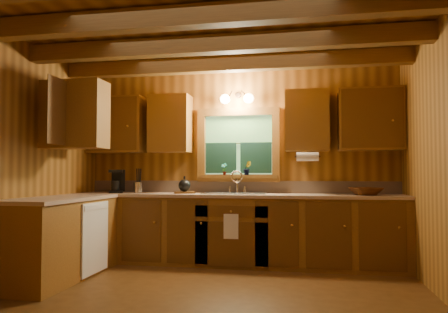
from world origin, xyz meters
TOP-DOWN VIEW (x-y plane):
  - room at (0.00, 0.00)m, footprint 4.20×4.20m
  - ceiling_beams at (0.00, 0.00)m, footprint 4.20×2.54m
  - base_cabinets at (-0.49, 1.28)m, footprint 4.20×2.22m
  - countertop at (-0.48, 1.29)m, footprint 4.20×2.24m
  - backsplash at (0.00, 1.89)m, footprint 4.20×0.02m
  - dishwasher_panel at (-1.47, 0.68)m, footprint 0.02×0.60m
  - upper_cabinets at (-0.56, 1.42)m, footprint 4.19×1.77m
  - window at (0.00, 1.87)m, footprint 1.12×0.08m
  - window_sill at (0.00, 1.82)m, footprint 1.06×0.14m
  - wall_sconce at (0.00, 1.75)m, footprint 0.45×0.21m
  - paper_towel_roll at (0.92, 1.53)m, footprint 0.27×0.11m
  - dish_towel at (0.00, 1.26)m, footprint 0.18×0.01m
  - sink at (0.00, 1.60)m, footprint 0.82×0.48m
  - coffee_maker at (-1.62, 1.57)m, footprint 0.18×0.23m
  - utensil_crock at (-1.33, 1.62)m, footprint 0.12×0.12m
  - cutting_board at (-0.67, 1.55)m, footprint 0.31×0.27m
  - teakettle at (-0.67, 1.55)m, footprint 0.16×0.16m
  - wicker_basket at (1.60, 1.51)m, footprint 0.47×0.47m
  - potted_plant_left at (-0.18, 1.79)m, footprint 0.10×0.08m
  - potted_plant_right at (0.13, 1.78)m, footprint 0.13×0.12m

SIDE VIEW (x-z plane):
  - base_cabinets at x=-0.49m, z-range 0.00..0.86m
  - dishwasher_panel at x=-1.47m, z-range 0.03..0.83m
  - dish_towel at x=0.00m, z-range 0.37..0.67m
  - sink at x=0.00m, z-range 0.64..1.07m
  - countertop at x=-0.48m, z-range 0.86..0.90m
  - cutting_board at x=-0.67m, z-range 0.90..0.92m
  - wicker_basket at x=1.60m, z-range 0.90..0.99m
  - backsplash at x=0.00m, z-range 0.90..1.06m
  - utensil_crock at x=-1.33m, z-range 0.82..1.15m
  - teakettle at x=-0.67m, z-range 0.90..1.11m
  - coffee_maker at x=-1.62m, z-range 0.90..1.21m
  - window_sill at x=0.00m, z-range 1.10..1.14m
  - potted_plant_left at x=-0.18m, z-range 1.14..1.30m
  - potted_plant_right at x=0.13m, z-range 1.14..1.33m
  - room at x=0.00m, z-range -0.80..3.40m
  - paper_towel_roll at x=0.92m, z-range 1.31..1.42m
  - window at x=0.00m, z-range 1.03..2.03m
  - upper_cabinets at x=-0.56m, z-range 1.45..2.23m
  - wall_sconce at x=0.00m, z-range 2.08..2.25m
  - ceiling_beams at x=0.00m, z-range 2.40..2.58m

